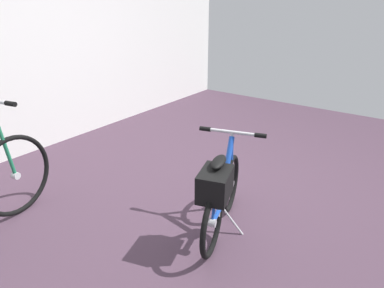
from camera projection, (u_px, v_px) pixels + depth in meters
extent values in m
plane|color=#473342|center=(222.00, 200.00, 3.01)|extent=(6.85, 6.85, 0.00)
cube|color=white|center=(40.00, 10.00, 3.72)|extent=(6.85, 0.10, 3.18)
torus|color=black|center=(231.00, 184.00, 2.80)|extent=(0.49, 0.18, 0.50)
cylinder|color=#B7B7BC|center=(231.00, 184.00, 2.80)|extent=(0.07, 0.07, 0.06)
torus|color=black|center=(212.00, 223.00, 2.30)|extent=(0.49, 0.18, 0.50)
cylinder|color=#B7B7BC|center=(212.00, 223.00, 2.30)|extent=(0.07, 0.07, 0.06)
cylinder|color=#1947B2|center=(216.00, 215.00, 2.40)|extent=(0.22, 0.10, 0.05)
cylinder|color=#1947B2|center=(226.00, 172.00, 2.54)|extent=(0.34, 0.14, 0.48)
cylinder|color=#1947B2|center=(219.00, 187.00, 2.37)|extent=(0.13, 0.07, 0.42)
cylinder|color=#1947B2|center=(216.00, 215.00, 2.40)|extent=(0.22, 0.09, 0.04)
cylinder|color=#1947B2|center=(231.00, 161.00, 2.69)|extent=(0.08, 0.05, 0.45)
cylinder|color=#1947B2|center=(215.00, 194.00, 2.27)|extent=(0.15, 0.06, 0.41)
ellipsoid|color=black|center=(219.00, 162.00, 2.24)|extent=(0.24, 0.15, 0.05)
cylinder|color=#B7B7BC|center=(232.00, 135.00, 2.57)|extent=(0.03, 0.03, 0.04)
cylinder|color=#B7B7BC|center=(232.00, 132.00, 2.56)|extent=(0.15, 0.43, 0.03)
cylinder|color=black|center=(261.00, 136.00, 2.50)|extent=(0.06, 0.10, 0.04)
cylinder|color=black|center=(205.00, 129.00, 2.63)|extent=(0.06, 0.10, 0.04)
cylinder|color=#B7B7BC|center=(220.00, 208.00, 2.49)|extent=(0.14, 0.05, 0.14)
cylinder|color=#B7B7BC|center=(232.00, 220.00, 2.55)|extent=(0.07, 0.19, 0.23)
cube|color=black|center=(215.00, 184.00, 2.22)|extent=(0.33, 0.27, 0.20)
torus|color=black|center=(16.00, 176.00, 2.73)|extent=(0.68, 0.19, 0.69)
cylinder|color=#B7B7BC|center=(16.00, 176.00, 2.73)|extent=(0.07, 0.06, 0.06)
cylinder|color=#1E724C|center=(4.00, 143.00, 2.58)|extent=(0.10, 0.05, 0.62)
cylinder|color=black|center=(11.00, 104.00, 2.33)|extent=(0.05, 0.10, 0.04)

